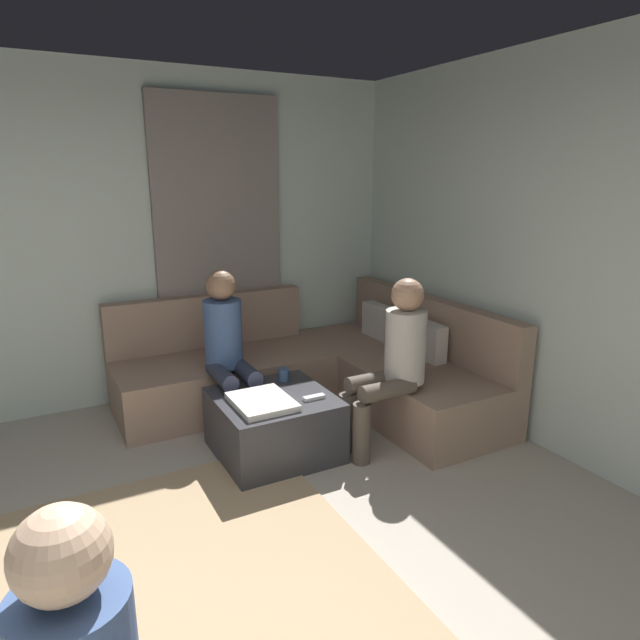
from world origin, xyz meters
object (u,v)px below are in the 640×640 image
coffee_mug (284,375)px  game_remote (314,397)px  sectional_couch (321,370)px  person_on_couch_side (228,346)px  person_on_couch_back (393,358)px  ottoman (274,424)px

coffee_mug → game_remote: (0.40, 0.04, -0.04)m
sectional_couch → coffee_mug: size_ratio=26.84×
game_remote → person_on_couch_side: person_on_couch_side is taller
person_on_couch_back → person_on_couch_side: bearing=48.6°
sectional_couch → coffee_mug: bearing=-51.9°
person_on_couch_back → person_on_couch_side: (-0.79, -0.90, 0.00)m
person_on_couch_back → person_on_couch_side: 1.20m
person_on_couch_side → person_on_couch_back: bearing=138.6°
coffee_mug → person_on_couch_back: size_ratio=0.08×
sectional_couch → game_remote: size_ratio=17.00×
ottoman → person_on_couch_back: bearing=67.9°
ottoman → person_on_couch_side: size_ratio=0.63×
ottoman → game_remote: size_ratio=5.07×
ottoman → person_on_couch_side: 0.67m
game_remote → person_on_couch_side: size_ratio=0.12×
sectional_couch → game_remote: 0.96m
game_remote → person_on_couch_back: bearing=76.6°
sectional_couch → ottoman: 0.95m
ottoman → coffee_mug: (-0.22, 0.18, 0.26)m
ottoman → person_on_couch_side: (-0.48, -0.14, 0.45)m
ottoman → person_on_couch_side: bearing=-163.9°
ottoman → person_on_couch_back: size_ratio=0.63×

